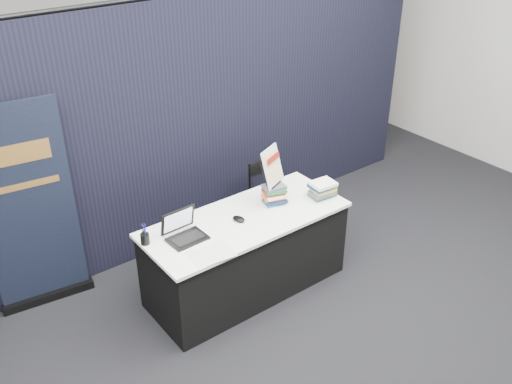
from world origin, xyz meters
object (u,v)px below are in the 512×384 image
Objects in this scene: book_stack_short at (323,189)px; display_table at (246,253)px; stacking_chair at (272,197)px; pullup_banner at (31,221)px; info_sign at (273,167)px; book_stack_tall at (274,194)px; laptop at (184,232)px.

display_table is at bearing 170.49° from book_stack_short.
book_stack_short is 0.76m from stacking_chair.
pullup_banner is at bearing 171.80° from stacking_chair.
book_stack_short is 0.65× the size of info_sign.
display_table is at bearing -172.83° from book_stack_tall.
info_sign is (-0.42, 0.20, 0.27)m from book_stack_short.
display_table is 5.12× the size of info_sign.
book_stack_tall is at bearing -2.72° from laptop.
pullup_banner is at bearing 131.76° from info_sign.
info_sign is (0.35, 0.07, 0.72)m from display_table.
book_stack_tall is 0.26× the size of stacking_chair.
stacking_chair is (0.72, 0.53, 0.08)m from display_table.
info_sign is at bearing -0.81° from laptop.
book_stack_short is (0.77, -0.13, 0.45)m from display_table.
stacking_chair is (1.29, 0.47, -0.35)m from laptop.
pullup_banner is (-1.84, 0.87, -0.28)m from info_sign.
book_stack_short is at bearing -48.63° from info_sign.
pullup_banner is 2.28m from stacking_chair.
stacking_chair is (-0.05, 0.66, -0.37)m from book_stack_short.
pullup_banner is at bearing 153.86° from book_stack_tall.
book_stack_short is at bearing -18.11° from pullup_banner.
info_sign is 0.87m from stacking_chair.
display_table is 0.98× the size of pullup_banner.
pullup_banner reaches higher than book_stack_short.
stacking_chair is at bearing 94.18° from book_stack_short.
book_stack_tall is 0.46m from book_stack_short.
laptop is at bearing -36.61° from pullup_banner.
book_stack_tall is at bearing 157.71° from book_stack_short.
book_stack_short is at bearing -9.51° from display_table.
laptop is at bearing 174.35° from display_table.
book_stack_tall reaches higher than display_table.
book_stack_tall is 0.95× the size of book_stack_short.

